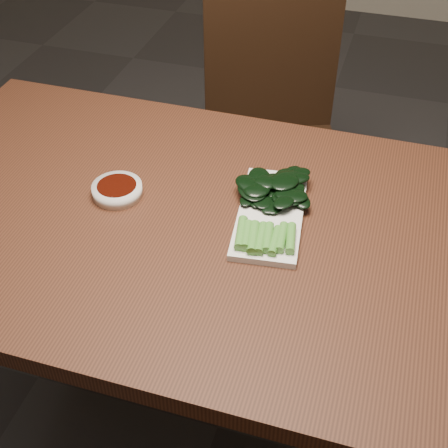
# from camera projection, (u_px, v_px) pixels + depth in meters

# --- Properties ---
(ground) EXTENTS (6.00, 6.00, 0.00)m
(ground) POSITION_uv_depth(u_px,v_px,m) (217.00, 427.00, 1.72)
(ground) COLOR #292727
(ground) RESTS_ON ground
(table) EXTENTS (1.40, 0.80, 0.75)m
(table) POSITION_uv_depth(u_px,v_px,m) (215.00, 248.00, 1.27)
(table) COLOR #402012
(table) RESTS_ON ground
(chair_far) EXTENTS (0.53, 0.53, 0.89)m
(chair_far) POSITION_uv_depth(u_px,v_px,m) (273.00, 134.00, 1.94)
(chair_far) COLOR black
(chair_far) RESTS_ON ground
(sauce_bowl) EXTENTS (0.10, 0.10, 0.03)m
(sauce_bowl) POSITION_uv_depth(u_px,v_px,m) (117.00, 190.00, 1.28)
(sauce_bowl) COLOR silver
(sauce_bowl) RESTS_ON table
(serving_plate) EXTENTS (0.16, 0.29, 0.01)m
(serving_plate) POSITION_uv_depth(u_px,v_px,m) (270.00, 214.00, 1.23)
(serving_plate) COLOR silver
(serving_plate) RESTS_ON table
(gai_lan) EXTENTS (0.18, 0.29, 0.03)m
(gai_lan) POSITION_uv_depth(u_px,v_px,m) (273.00, 198.00, 1.24)
(gai_lan) COLOR #4F9734
(gai_lan) RESTS_ON serving_plate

